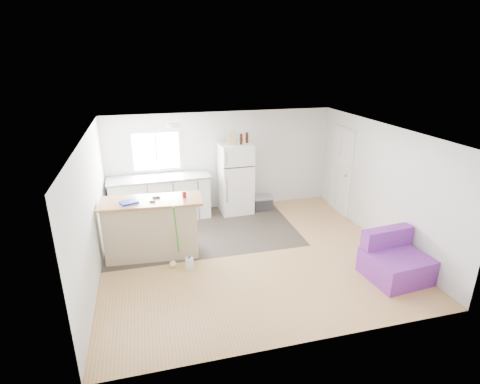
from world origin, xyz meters
name	(u,v)px	position (x,y,z in m)	size (l,w,h in m)	color
room	(250,196)	(0.00, 0.00, 1.20)	(5.51, 5.01, 2.41)	#AC8148
vinyl_zone	(202,230)	(-0.73, 1.25, 0.00)	(4.05, 2.50, 0.00)	#373029
window	(156,151)	(-1.55, 2.49, 1.55)	(1.18, 0.06, 0.98)	white
interior_door	(341,171)	(2.72, 1.55, 1.02)	(0.11, 0.92, 2.10)	white
ceiling_fixture	(174,125)	(-1.20, 1.20, 2.36)	(0.30, 0.30, 0.07)	white
kitchen_cabinets	(161,197)	(-1.55, 2.14, 0.52)	(2.33, 0.79, 1.33)	white
peninsula	(152,228)	(-1.80, 0.42, 0.58)	(1.90, 0.84, 1.14)	#C9B791
refrigerator	(236,178)	(0.26, 2.13, 0.85)	(0.77, 0.74, 1.70)	white
cooler	(263,203)	(0.92, 2.04, 0.18)	(0.48, 0.33, 0.36)	#2B2B2E
purple_seat	(394,262)	(2.22, -1.38, 0.29)	(1.04, 0.99, 0.79)	purple
cleaner_jug	(189,263)	(-1.20, -0.28, 0.12)	(0.15, 0.13, 0.28)	white
mop	(174,254)	(-1.45, -0.08, 0.23)	(0.23, 0.34, 1.20)	green
red_cup	(184,194)	(-1.16, 0.41, 1.20)	(0.08, 0.08, 0.12)	red
blue_tray	(129,202)	(-2.16, 0.36, 1.16)	(0.30, 0.22, 0.04)	#1421C0
tool_a	(156,197)	(-1.67, 0.50, 1.16)	(0.14, 0.05, 0.03)	black
tool_b	(152,201)	(-1.75, 0.31, 1.15)	(0.10, 0.04, 0.03)	black
cardboard_box	(232,138)	(0.15, 2.07, 1.85)	(0.20, 0.10, 0.30)	tan
bottle_left	(241,139)	(0.36, 2.02, 1.82)	(0.07, 0.07, 0.25)	#351709
bottle_right	(247,138)	(0.54, 2.14, 1.82)	(0.07, 0.07, 0.25)	#351709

